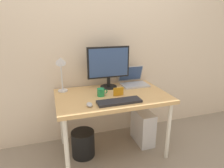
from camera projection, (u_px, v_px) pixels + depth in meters
ground_plane at (112, 150)px, 2.36m from camera, size 6.00×6.00×0.00m
back_wall at (101, 36)px, 2.35m from camera, size 4.40×0.04×2.60m
desk at (112, 100)px, 2.16m from camera, size 1.21×0.75×0.71m
monitor at (109, 65)px, 2.28m from camera, size 0.50×0.20×0.49m
laptop at (133, 80)px, 2.47m from camera, size 0.32×0.29×0.22m
desk_lamp at (61, 66)px, 2.12m from camera, size 0.11×0.16×0.43m
keyboard at (119, 101)px, 1.92m from camera, size 0.44×0.14×0.02m
mouse at (89, 105)px, 1.84m from camera, size 0.06×0.09×0.03m
coffee_mug at (101, 92)px, 2.08m from camera, size 0.11×0.08×0.08m
photo_frame at (118, 92)px, 2.09m from camera, size 0.11×0.02×0.09m
computer_tower at (143, 127)px, 2.46m from camera, size 0.18×0.36×0.42m
wastebasket at (83, 144)px, 2.22m from camera, size 0.26×0.26×0.30m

